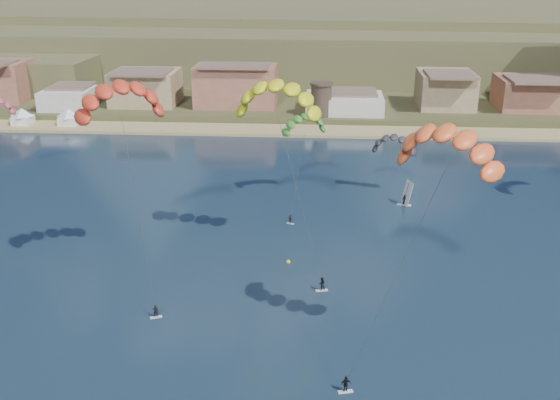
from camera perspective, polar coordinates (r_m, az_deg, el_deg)
name	(u,v)px	position (r m, az deg, el deg)	size (l,w,h in m)	color
beach	(300,130)	(163.47, 1.74, 6.04)	(2200.00, 12.00, 0.90)	tan
foothills	(365,33)	(286.80, 7.38, 14.10)	(940.00, 210.00, 18.00)	brown
town	(154,84)	(183.01, -10.84, 9.78)	(400.00, 24.00, 12.00)	silver
watchtower	(321,99)	(169.73, 3.57, 8.69)	(5.82, 5.82, 8.60)	#47382D
kitesurfer_red	(120,94)	(85.14, -13.68, 8.90)	(12.52, 16.20, 28.74)	silver
kitesurfer_yellow	(278,94)	(91.64, -0.20, 9.18)	(14.17, 16.50, 27.83)	silver
kitesurfer_orange	(448,141)	(66.80, 14.33, 4.99)	(16.27, 12.92, 27.96)	silver
kitesurfer_green	(304,121)	(115.39, 2.12, 6.79)	(8.99, 16.35, 18.18)	silver
distant_kite_dark	(394,141)	(120.60, 9.83, 5.07)	(8.80, 6.57, 13.30)	#262626
windsurfer	(405,198)	(117.36, 10.77, 0.20)	(2.54, 2.80, 4.35)	silver
buoy	(288,262)	(94.97, 0.72, -5.36)	(0.61, 0.61, 0.61)	yellow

